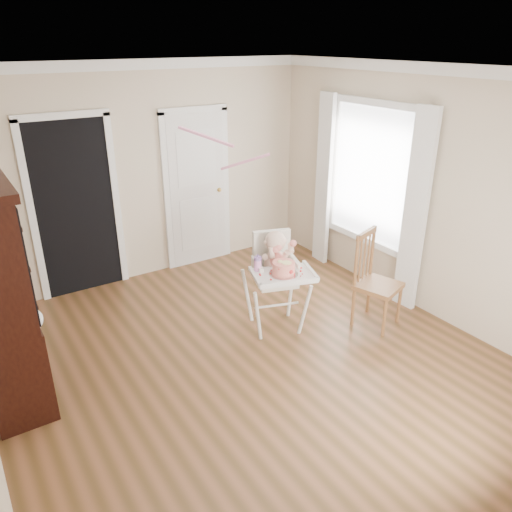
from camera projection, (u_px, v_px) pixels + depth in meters
floor at (253, 364)px, 4.88m from camera, size 5.00×5.00×0.00m
ceiling at (252, 70)px, 3.79m from camera, size 5.00×5.00×0.00m
wall_back at (145, 174)px, 6.25m from camera, size 4.50×0.00×4.50m
wall_right at (425, 194)px, 5.45m from camera, size 0.00×5.00×5.00m
crown_molding at (252, 78)px, 3.81m from camera, size 4.50×5.00×0.12m
doorway at (75, 205)px, 5.89m from camera, size 1.06×0.05×2.22m
closet_door at (197, 191)px, 6.71m from camera, size 0.96×0.09×2.13m
window_right at (368, 184)px, 6.06m from camera, size 0.13×1.84×2.30m
high_chair at (276, 272)px, 5.22m from camera, size 0.83×0.93×1.10m
baby at (276, 255)px, 5.18m from camera, size 0.32×0.31×0.52m
cake at (284, 268)px, 4.94m from camera, size 0.29×0.29×0.14m
sippy_cup at (258, 263)px, 5.02m from camera, size 0.08×0.08×0.19m
dining_chair at (376, 283)px, 5.39m from camera, size 0.55×0.55×1.06m
streamer at (206, 137)px, 4.08m from camera, size 0.33×0.40×0.15m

